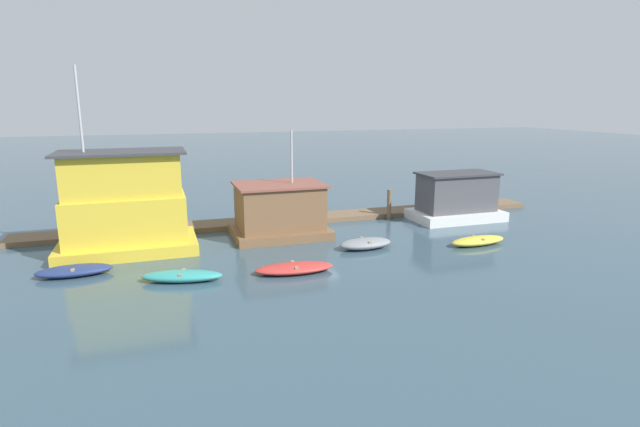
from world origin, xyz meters
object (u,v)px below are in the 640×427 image
houseboat_white (456,198)px  dinghy_teal (182,276)px  dinghy_red (294,268)px  dinghy_yellow (478,241)px  dinghy_navy (74,271)px  mooring_post_near_right (389,204)px  houseboat_brown (279,211)px  dinghy_grey (365,243)px  houseboat_yellow (125,206)px

houseboat_white → dinghy_teal: houseboat_white is taller
dinghy_red → dinghy_yellow: bearing=6.4°
houseboat_white → dinghy_yellow: 6.16m
dinghy_red → houseboat_white: bearing=27.8°
dinghy_navy → dinghy_teal: bearing=-26.5°
houseboat_white → dinghy_yellow: size_ratio=1.71×
dinghy_navy → mooring_post_near_right: bearing=16.9°
dinghy_yellow → dinghy_red: bearing=-173.6°
dinghy_red → houseboat_brown: bearing=81.9°
dinghy_grey → dinghy_navy: bearing=179.1°
dinghy_navy → dinghy_teal: 5.09m
dinghy_navy → dinghy_red: dinghy_navy is taller
dinghy_yellow → dinghy_navy: bearing=175.7°
houseboat_yellow → houseboat_brown: 8.29m
dinghy_navy → dinghy_grey: bearing=-0.9°
houseboat_yellow → dinghy_navy: (-2.18, -3.22, -2.16)m
houseboat_white → dinghy_grey: size_ratio=1.96×
houseboat_white → dinghy_teal: bearing=-160.4°
houseboat_white → dinghy_yellow: (-2.25, -5.62, -1.18)m
houseboat_brown → dinghy_red: bearing=-98.1°
dinghy_navy → dinghy_grey: size_ratio=1.09×
dinghy_teal → dinghy_grey: (9.53, 2.05, 0.04)m
dinghy_teal → dinghy_red: size_ratio=0.98×
houseboat_brown → dinghy_grey: size_ratio=2.04×
houseboat_yellow → dinghy_yellow: (18.00, -4.74, -2.16)m
houseboat_brown → dinghy_yellow: 11.19m
mooring_post_near_right → dinghy_red: bearing=-136.8°
mooring_post_near_right → houseboat_white: bearing=-19.1°
houseboat_white → mooring_post_near_right: (-4.16, 1.44, -0.41)m
houseboat_yellow → dinghy_grey: houseboat_yellow is taller
dinghy_navy → dinghy_teal: dinghy_teal is taller
houseboat_yellow → houseboat_white: (20.25, 0.88, -0.99)m
houseboat_brown → houseboat_white: houseboat_brown is taller
dinghy_grey → mooring_post_near_right: (4.18, 5.76, 0.72)m
dinghy_teal → houseboat_brown: bearing=46.0°
houseboat_white → dinghy_yellow: houseboat_white is taller
houseboat_white → dinghy_grey: houseboat_white is taller
houseboat_white → dinghy_red: bearing=-152.2°
dinghy_yellow → houseboat_white: bearing=68.2°
dinghy_teal → houseboat_yellow: bearing=113.4°
dinghy_red → dinghy_teal: bearing=174.8°
houseboat_white → houseboat_yellow: bearing=-177.5°
houseboat_brown → dinghy_red: size_ratio=1.65×
houseboat_white → dinghy_red: (-12.95, -6.82, -1.19)m
houseboat_yellow → dinghy_yellow: 18.74m
houseboat_brown → houseboat_yellow: bearing=-176.1°
dinghy_navy → dinghy_teal: size_ratio=0.89×
dinghy_yellow → mooring_post_near_right: (-1.92, 7.06, 0.76)m
houseboat_brown → dinghy_navy: 11.14m
houseboat_white → dinghy_navy: 22.83m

